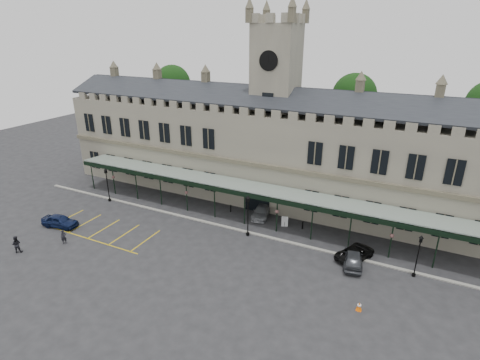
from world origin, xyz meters
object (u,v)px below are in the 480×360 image
at_px(car_left_a, 60,221).
at_px(sign_board, 285,222).
at_px(lamp_post_left, 107,182).
at_px(traffic_cone, 359,306).
at_px(car_taxi, 262,211).
at_px(station_building, 273,152).
at_px(person_a, 64,237).
at_px(car_van, 355,253).
at_px(lamp_post_mid, 248,212).
at_px(car_right_a, 353,258).
at_px(clock_tower, 275,100).
at_px(lamp_post_right, 418,252).
at_px(person_b, 16,244).

bearing_deg(car_left_a, sign_board, -73.32).
xyz_separation_m(lamp_post_left, car_left_a, (0.08, -7.85, -2.05)).
height_order(traffic_cone, sign_board, sign_board).
bearing_deg(traffic_cone, car_taxi, 138.80).
bearing_deg(station_building, person_a, -126.03).
relative_size(sign_board, car_van, 0.28).
relative_size(station_building, lamp_post_left, 12.80).
height_order(car_left_a, car_taxi, car_left_a).
relative_size(lamp_post_mid, car_taxi, 1.08).
distance_m(station_building, car_right_a, 18.32).
height_order(traffic_cone, car_van, car_van).
height_order(lamp_post_mid, car_right_a, lamp_post_mid).
height_order(sign_board, car_left_a, car_left_a).
distance_m(station_building, lamp_post_left, 22.16).
relative_size(lamp_post_mid, traffic_cone, 6.40).
bearing_deg(station_building, lamp_post_left, -150.21).
height_order(station_building, lamp_post_left, station_building).
bearing_deg(clock_tower, person_a, -125.92).
bearing_deg(lamp_post_mid, clock_tower, 97.61).
distance_m(clock_tower, car_right_a, 21.40).
distance_m(lamp_post_left, traffic_cone, 34.44).
height_order(station_building, sign_board, station_building).
bearing_deg(car_right_a, car_taxi, -35.54).
distance_m(clock_tower, lamp_post_right, 23.95).
relative_size(clock_tower, car_right_a, 5.62).
height_order(lamp_post_left, car_left_a, lamp_post_left).
bearing_deg(station_building, lamp_post_right, -30.73).
xyz_separation_m(station_building, lamp_post_mid, (1.48, -10.96, -3.58)).
distance_m(station_building, person_b, 31.03).
bearing_deg(car_left_a, car_right_a, -86.96).
distance_m(lamp_post_right, car_right_a, 5.77).
xyz_separation_m(person_a, person_b, (-2.92, -3.29, 0.12)).
bearing_deg(car_right_a, person_b, 12.07).
height_order(lamp_post_mid, traffic_cone, lamp_post_mid).
distance_m(car_van, person_b, 34.32).
relative_size(clock_tower, car_left_a, 5.80).
height_order(lamp_post_mid, car_taxi, lamp_post_mid).
relative_size(clock_tower, traffic_cone, 32.57).
bearing_deg(car_left_a, person_b, 176.26).
xyz_separation_m(sign_board, car_van, (8.55, -3.14, 0.01)).
bearing_deg(car_taxi, person_b, -145.41).
bearing_deg(lamp_post_left, car_right_a, -1.29).
relative_size(station_building, lamp_post_mid, 12.31).
xyz_separation_m(lamp_post_mid, lamp_post_right, (16.97, -0.01, -0.32)).
relative_size(station_building, lamp_post_right, 13.85).
xyz_separation_m(lamp_post_left, person_a, (3.59, -10.28, -1.99)).
xyz_separation_m(station_building, sign_board, (4.45, -7.21, -5.84)).
xyz_separation_m(lamp_post_left, car_taxi, (19.96, 4.95, -2.12)).
bearing_deg(clock_tower, lamp_post_left, -150.01).
xyz_separation_m(traffic_cone, car_right_a, (-1.67, 6.30, 0.38)).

